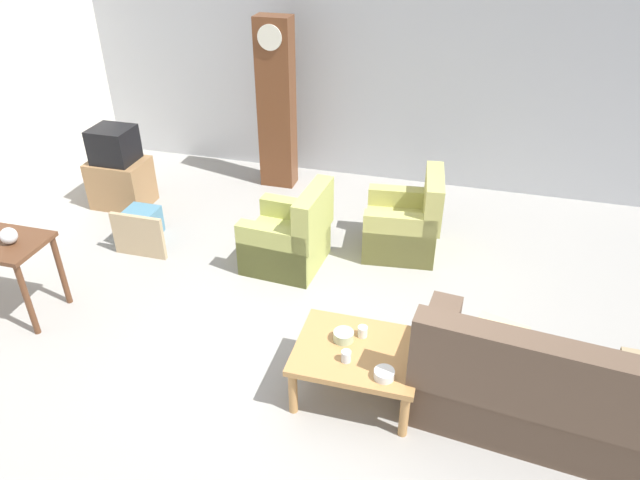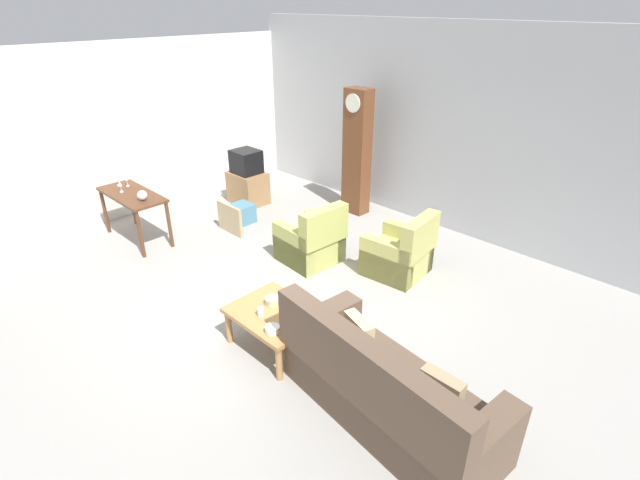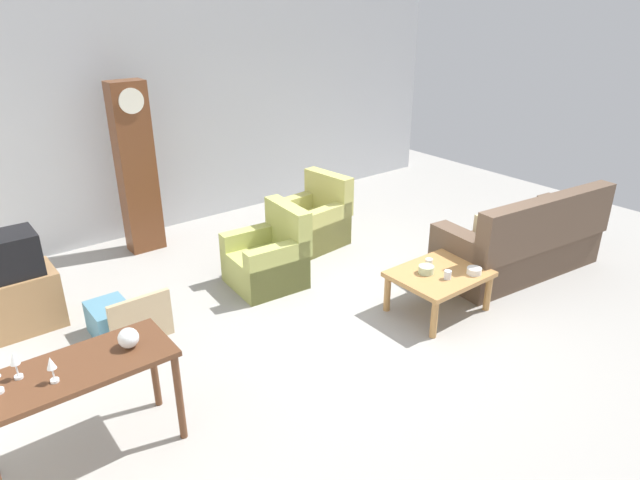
% 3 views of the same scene
% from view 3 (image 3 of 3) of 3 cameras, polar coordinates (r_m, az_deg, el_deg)
% --- Properties ---
extents(ground_plane, '(10.40, 10.40, 0.00)m').
position_cam_3_polar(ground_plane, '(6.10, 5.71, -6.71)').
color(ground_plane, '#999691').
extents(garage_door_wall, '(8.40, 0.16, 3.20)m').
position_cam_3_polar(garage_door_wall, '(8.36, -11.46, 13.09)').
color(garage_door_wall, '#ADAFB5').
rests_on(garage_door_wall, ground_plane).
extents(couch_floral, '(2.18, 1.10, 1.04)m').
position_cam_3_polar(couch_floral, '(7.08, 19.98, -0.44)').
color(couch_floral, brown).
rests_on(couch_floral, ground_plane).
extents(armchair_olive_near, '(0.84, 0.82, 0.92)m').
position_cam_3_polar(armchair_olive_near, '(6.42, -5.29, -1.99)').
color(armchair_olive_near, tan).
rests_on(armchair_olive_near, ground_plane).
extents(armchair_olive_far, '(0.87, 0.84, 0.92)m').
position_cam_3_polar(armchair_olive_far, '(7.46, -0.60, 1.92)').
color(armchair_olive_far, tan).
rests_on(armchair_olive_far, ground_plane).
extents(coffee_table_wood, '(0.96, 0.76, 0.45)m').
position_cam_3_polar(coffee_table_wood, '(5.94, 12.12, -3.78)').
color(coffee_table_wood, '#B27F47').
rests_on(coffee_table_wood, ground_plane).
extents(console_table_dark, '(1.30, 0.56, 0.79)m').
position_cam_3_polar(console_table_dark, '(4.26, -23.59, -13.07)').
color(console_table_dark, '#56331E').
rests_on(console_table_dark, ground_plane).
extents(grandfather_clock, '(0.44, 0.30, 2.17)m').
position_cam_3_polar(grandfather_clock, '(7.40, -18.32, 6.94)').
color(grandfather_clock, brown).
rests_on(grandfather_clock, ground_plane).
extents(tv_stand_cabinet, '(0.68, 0.52, 0.60)m').
position_cam_3_polar(tv_stand_cabinet, '(6.32, -28.20, -5.47)').
color(tv_stand_cabinet, '#997047').
rests_on(tv_stand_cabinet, ground_plane).
extents(tv_crt, '(0.48, 0.44, 0.42)m').
position_cam_3_polar(tv_crt, '(6.11, -29.11, -1.29)').
color(tv_crt, black).
rests_on(tv_crt, tv_stand_cabinet).
extents(framed_picture_leaning, '(0.60, 0.05, 0.49)m').
position_cam_3_polar(framed_picture_leaning, '(5.61, -17.82, -7.85)').
color(framed_picture_leaning, tan).
rests_on(framed_picture_leaning, ground_plane).
extents(storage_box_blue, '(0.36, 0.47, 0.33)m').
position_cam_3_polar(storage_box_blue, '(5.89, -20.67, -7.68)').
color(storage_box_blue, teal).
rests_on(storage_box_blue, ground_plane).
extents(glass_dome_cloche, '(0.15, 0.15, 0.15)m').
position_cam_3_polar(glass_dome_cloche, '(4.22, -19.05, -9.47)').
color(glass_dome_cloche, silver).
rests_on(glass_dome_cloche, console_table_dark).
extents(cup_white_porcelain, '(0.08, 0.08, 0.09)m').
position_cam_3_polar(cup_white_porcelain, '(5.99, 11.09, -2.30)').
color(cup_white_porcelain, white).
rests_on(cup_white_porcelain, coffee_table_wood).
extents(cup_blue_rimmed, '(0.07, 0.07, 0.09)m').
position_cam_3_polar(cup_blue_rimmed, '(5.77, 12.95, -3.50)').
color(cup_blue_rimmed, silver).
rests_on(cup_blue_rimmed, coffee_table_wood).
extents(bowl_white_stacked, '(0.15, 0.15, 0.07)m').
position_cam_3_polar(bowl_white_stacked, '(5.95, 15.52, -3.07)').
color(bowl_white_stacked, white).
rests_on(bowl_white_stacked, coffee_table_wood).
extents(bowl_shallow_green, '(0.16, 0.16, 0.08)m').
position_cam_3_polar(bowl_shallow_green, '(5.85, 10.83, -2.99)').
color(bowl_shallow_green, '#B2C69E').
rests_on(bowl_shallow_green, coffee_table_wood).
extents(wine_glass_mid, '(0.06, 0.06, 0.20)m').
position_cam_3_polar(wine_glass_mid, '(4.17, -28.81, -10.84)').
color(wine_glass_mid, silver).
rests_on(wine_glass_mid, console_table_dark).
extents(wine_glass_short, '(0.06, 0.06, 0.19)m').
position_cam_3_polar(wine_glass_short, '(4.03, -25.82, -11.53)').
color(wine_glass_short, silver).
rests_on(wine_glass_short, console_table_dark).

